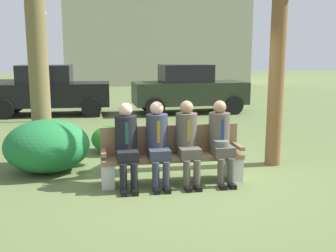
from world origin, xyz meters
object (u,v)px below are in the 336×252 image
(park_bench, at_px, (172,155))
(shrub_near_bench, at_px, (114,139))
(parked_car_far, at_px, (189,89))
(seated_man_centerright, at_px, (188,138))
(seated_man_rightmost, at_px, (221,137))
(parked_car_near, at_px, (50,90))
(street_lamp, at_px, (44,53))
(shrub_mid_lawn, at_px, (47,146))
(seated_man_leftmost, at_px, (127,141))
(seated_man_centerleft, at_px, (158,139))

(park_bench, xyz_separation_m, shrub_near_bench, (-0.82, 2.09, -0.14))
(shrub_near_bench, xyz_separation_m, parked_car_far, (2.87, 5.21, 0.55))
(seated_man_centerright, bearing_deg, shrub_near_bench, 115.28)
(park_bench, relative_size, seated_man_rightmost, 1.73)
(parked_car_near, bearing_deg, street_lamp, -87.74)
(parked_car_near, distance_m, parked_car_far, 4.73)
(shrub_mid_lawn, distance_m, parked_car_far, 7.57)
(seated_man_leftmost, relative_size, seated_man_centerleft, 0.99)
(park_bench, xyz_separation_m, street_lamp, (-2.62, 6.33, 1.63))
(seated_man_leftmost, relative_size, parked_car_far, 0.33)
(shrub_mid_lawn, bearing_deg, street_lamp, 96.19)
(street_lamp, bearing_deg, parked_car_near, 92.26)
(seated_man_rightmost, xyz_separation_m, street_lamp, (-3.38, 6.47, 1.34))
(seated_man_leftmost, relative_size, shrub_near_bench, 1.40)
(parked_car_near, bearing_deg, parked_car_far, -4.72)
(park_bench, xyz_separation_m, parked_car_near, (-2.67, 7.70, 0.40))
(park_bench, relative_size, seated_man_centerleft, 1.72)
(park_bench, xyz_separation_m, shrub_mid_lawn, (-2.03, 0.94, 0.02))
(seated_man_leftmost, xyz_separation_m, shrub_mid_lawn, (-1.30, 1.07, -0.27))
(park_bench, height_order, seated_man_centerright, seated_man_centerright)
(seated_man_centerright, bearing_deg, park_bench, 150.59)
(seated_man_centerright, height_order, seated_man_rightmost, seated_man_centerright)
(seated_man_rightmost, relative_size, parked_car_far, 0.33)
(seated_man_centerleft, relative_size, seated_man_centerright, 1.00)
(park_bench, height_order, seated_man_centerleft, seated_man_centerleft)
(seated_man_leftmost, relative_size, street_lamp, 0.39)
(seated_man_centerleft, relative_size, parked_car_far, 0.33)
(street_lamp, bearing_deg, seated_man_leftmost, -73.75)
(park_bench, bearing_deg, seated_man_rightmost, -9.91)
(seated_man_rightmost, bearing_deg, seated_man_leftmost, 179.79)
(shrub_mid_lawn, height_order, street_lamp, street_lamp)
(seated_man_centerright, xyz_separation_m, parked_car_near, (-2.89, 7.82, 0.10))
(parked_car_far, bearing_deg, seated_man_rightmost, -99.77)
(seated_man_centerright, xyz_separation_m, shrub_mid_lawn, (-2.26, 1.07, -0.28))
(seated_man_rightmost, height_order, shrub_near_bench, seated_man_rightmost)
(seated_man_centerleft, height_order, seated_man_centerright, seated_man_centerright)
(seated_man_centerright, relative_size, shrub_mid_lawn, 0.90)
(parked_car_near, bearing_deg, seated_man_leftmost, -76.10)
(park_bench, relative_size, seated_man_leftmost, 1.73)
(seated_man_centerleft, height_order, parked_car_near, parked_car_near)
(seated_man_leftmost, distance_m, shrub_mid_lawn, 1.70)
(park_bench, bearing_deg, seated_man_centerleft, -152.92)
(seated_man_leftmost, xyz_separation_m, seated_man_rightmost, (1.50, -0.01, -0.00))
(park_bench, bearing_deg, shrub_near_bench, 111.46)
(seated_man_centerleft, xyz_separation_m, parked_car_near, (-2.42, 7.82, 0.10))
(shrub_near_bench, relative_size, shrub_mid_lawn, 0.64)
(seated_man_rightmost, height_order, shrub_mid_lawn, seated_man_rightmost)
(seated_man_centerleft, height_order, shrub_mid_lawn, seated_man_centerleft)
(parked_car_near, height_order, street_lamp, street_lamp)
(shrub_mid_lawn, distance_m, street_lamp, 5.66)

